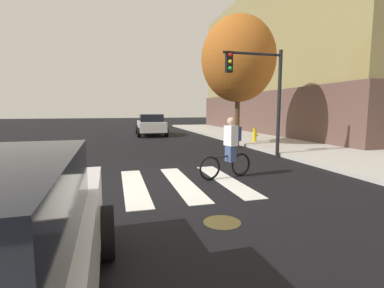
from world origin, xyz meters
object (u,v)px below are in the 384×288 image
Objects in this scene: cyclist at (230,148)px; street_tree_near at (238,59)px; traffic_light_near at (261,85)px; fire_hydrant at (255,135)px; sedan_mid at (151,124)px; manhole_cover at (222,222)px.

cyclist is 0.26× the size of street_tree_near.
traffic_light_near is 5.00m from fire_hydrant.
sedan_mid is 0.72× the size of street_tree_near.
traffic_light_near is at bearing 56.41° from manhole_cover.
cyclist is at bearing -116.07° from street_tree_near.
fire_hydrant is at bearing -56.16° from sedan_mid.
manhole_cover is at bearing -93.11° from sedan_mid.
sedan_mid reaches higher than manhole_cover.
traffic_light_near reaches higher than fire_hydrant.
street_tree_near is (2.85, 5.83, 3.50)m from cyclist.
street_tree_near is at bearing -148.26° from fire_hydrant.
sedan_mid is at bearing 86.89° from manhole_cover.
traffic_light_near is 0.65× the size of street_tree_near.
sedan_mid is 2.72× the size of cyclist.
street_tree_near reaches higher than cyclist.
street_tree_near is at bearing 81.88° from traffic_light_near.
cyclist is 2.17× the size of fire_hydrant.
sedan_mid is at bearing 123.84° from fire_hydrant.
manhole_cover is 0.15× the size of traffic_light_near.
traffic_light_near is at bearing 48.66° from cyclist.
cyclist reaches higher than manhole_cover.
manhole_cover is 16.87m from sedan_mid.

